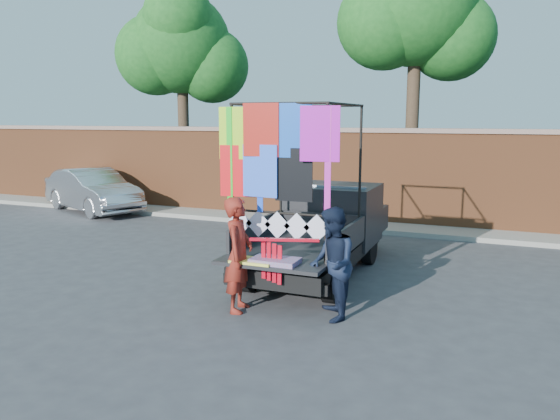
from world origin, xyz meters
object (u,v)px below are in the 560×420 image
at_px(pickup_truck, 326,228).
at_px(woman, 239,255).
at_px(sedan, 93,190).
at_px(man, 332,264).

relative_size(pickup_truck, woman, 2.85).
relative_size(sedan, woman, 2.34).
bearing_deg(man, pickup_truck, 173.99).
bearing_deg(man, woman, -107.68).
height_order(sedan, woman, woman).
relative_size(pickup_truck, sedan, 1.22).
bearing_deg(woman, sedan, 42.08).
distance_m(sedan, man, 11.27).
bearing_deg(pickup_truck, man, -70.56).
height_order(pickup_truck, man, pickup_truck).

